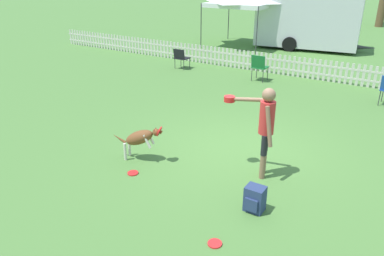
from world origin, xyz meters
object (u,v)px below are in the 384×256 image
leaping_dog (140,138)px  backpack_on_grass (255,199)px  equipment_trailer (308,21)px  handler_person (264,122)px  folding_chair_blue_left (259,65)px  frisbee_near_dog (133,173)px  folding_chair_center (181,57)px  frisbee_near_handler (215,244)px

leaping_dog → backpack_on_grass: bearing=64.6°
backpack_on_grass → equipment_trailer: equipment_trailer is taller
handler_person → backpack_on_grass: (0.37, -1.13, -0.90)m
backpack_on_grass → folding_chair_blue_left: size_ratio=0.47×
folding_chair_blue_left → backpack_on_grass: bearing=113.3°
frisbee_near_dog → equipment_trailer: bearing=93.4°
folding_chair_blue_left → equipment_trailer: equipment_trailer is taller
backpack_on_grass → folding_chair_center: size_ratio=0.55×
leaping_dog → frisbee_near_handler: (2.58, -1.47, -0.49)m
frisbee_near_dog → folding_chair_blue_left: (-0.50, 7.35, 0.55)m
frisbee_near_handler → folding_chair_blue_left: 8.76m
frisbee_near_handler → backpack_on_grass: (0.14, 1.08, 0.21)m
handler_person → frisbee_near_handler: (0.23, -2.21, -1.10)m
leaping_dog → frisbee_near_dog: leaping_dog is taller
folding_chair_blue_left → handler_person: bearing=114.1°
leaping_dog → frisbee_near_handler: 3.01m
frisbee_near_dog → leaping_dog: bearing=113.5°
handler_person → folding_chair_center: bearing=27.1°
backpack_on_grass → folding_chair_center: (-6.27, 7.18, 0.26)m
frisbee_near_handler → backpack_on_grass: bearing=82.4°
leaping_dog → frisbee_near_dog: 0.77m
folding_chair_blue_left → folding_chair_center: bearing=1.0°
folding_chair_blue_left → leaping_dog: bearing=92.9°
handler_person → frisbee_near_dog: size_ratio=8.26×
backpack_on_grass → folding_chair_blue_left: folding_chair_blue_left is taller
leaping_dog → equipment_trailer: (-0.60, 13.50, 0.81)m
handler_person → frisbee_near_handler: size_ratio=8.26×
leaping_dog → frisbee_near_dog: bearing=6.3°
leaping_dog → frisbee_near_handler: leaping_dog is taller
frisbee_near_dog → equipment_trailer: 14.13m
frisbee_near_handler → folding_chair_blue_left: bearing=109.0°
frisbee_near_handler → frisbee_near_dog: same height
frisbee_near_dog → folding_chair_center: bearing=117.3°
handler_person → frisbee_near_handler: 2.48m
handler_person → folding_chair_center: (-5.90, 6.05, -0.64)m
handler_person → folding_chair_center: size_ratio=2.20×
equipment_trailer → frisbee_near_dog: bearing=-94.3°
frisbee_near_dog → handler_person: bearing=31.3°
folding_chair_center → handler_person: bearing=134.6°
frisbee_near_dog → equipment_trailer: size_ratio=0.04×
handler_person → leaping_dog: size_ratio=1.60×
frisbee_near_handler → folding_chair_blue_left: (-2.84, 8.27, 0.55)m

